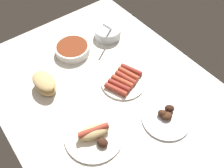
{
  "coord_description": "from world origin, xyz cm",
  "views": [
    {
      "loc": [
        50.33,
        -36.51,
        86.48
      ],
      "look_at": [
        -0.5,
        2.62,
        3.0
      ],
      "focal_mm": 37.95,
      "sensor_mm": 36.0,
      "label": 1
    }
  ],
  "objects": [
    {
      "name": "bread_stack",
      "position": [
        -18.74,
        -21.08,
        3.6
      ],
      "size": [
        13.84,
        9.23,
        7.2
      ],
      "color": "#DBB77A",
      "rests_on": "ground_plane"
    },
    {
      "name": "plate_grilled_meat",
      "position": [
        25.49,
        10.7,
        0.94
      ],
      "size": [
        20.18,
        20.18,
        4.1
      ],
      "color": "white",
      "rests_on": "ground_plane"
    },
    {
      "name": "plate_sausages",
      "position": [
        0.2,
        8.89,
        1.33
      ],
      "size": [
        20.96,
        20.96,
        3.49
      ],
      "color": "white",
      "rests_on": "ground_plane"
    },
    {
      "name": "bowl_coleslaw",
      "position": [
        -29.98,
        22.42,
        2.95
      ],
      "size": [
        14.36,
        14.36,
        14.63
      ],
      "color": "silver",
      "rests_on": "ground_plane"
    },
    {
      "name": "plate_hotdog_assembled",
      "position": [
        13.93,
        -17.23,
        1.76
      ],
      "size": [
        23.5,
        23.5,
        5.61
      ],
      "color": "white",
      "rests_on": "ground_plane"
    },
    {
      "name": "ground_plane",
      "position": [
        0.0,
        0.0,
        -1.5
      ],
      "size": [
        120.0,
        90.0,
        3.0
      ],
      "primitive_type": "cube",
      "color": "silver"
    },
    {
      "name": "bowl_chili",
      "position": [
        -30.92,
        0.77,
        2.41
      ],
      "size": [
        17.42,
        17.42,
        4.37
      ],
      "color": "white",
      "rests_on": "ground_plane"
    }
  ]
}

